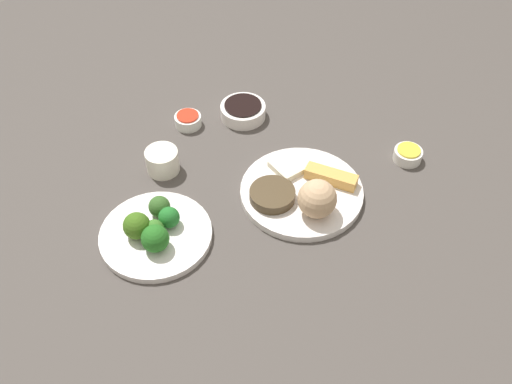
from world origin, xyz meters
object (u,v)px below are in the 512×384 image
object	(u,v)px
main_plate	(302,192)
sauce_ramekin_sweet_and_sour	(188,121)
broccoli_plate	(156,235)
soy_sauce_bowl	(243,111)
sauce_ramekin_hot_mustard	(408,155)
teacup	(162,161)

from	to	relation	value
main_plate	sauce_ramekin_sweet_and_sour	world-z (taller)	sauce_ramekin_sweet_and_sour
main_plate	broccoli_plate	distance (m)	0.31
soy_sauce_bowl	sauce_ramekin_sweet_and_sour	xyz separation A→B (m)	(-0.11, 0.07, -0.00)
sauce_ramekin_hot_mustard	teacup	bearing A→B (deg)	134.54
sauce_ramekin_sweet_and_sour	teacup	xyz separation A→B (m)	(-0.14, -0.06, 0.01)
sauce_ramekin_hot_mustard	main_plate	bearing A→B (deg)	155.24
broccoli_plate	soy_sauce_bowl	distance (m)	0.40
teacup	soy_sauce_bowl	bearing A→B (deg)	-2.39
main_plate	sauce_ramekin_hot_mustard	bearing A→B (deg)	-24.76
soy_sauce_bowl	main_plate	bearing A→B (deg)	-112.62
broccoli_plate	sauce_ramekin_hot_mustard	distance (m)	0.56
teacup	broccoli_plate	bearing A→B (deg)	-137.20
broccoli_plate	sauce_ramekin_sweet_and_sour	size ratio (longest dim) A/B	3.55
sauce_ramekin_sweet_and_sour	soy_sauce_bowl	bearing A→B (deg)	-35.41
soy_sauce_bowl	sauce_ramekin_hot_mustard	distance (m)	0.39
broccoli_plate	soy_sauce_bowl	world-z (taller)	soy_sauce_bowl
soy_sauce_bowl	sauce_ramekin_sweet_and_sour	size ratio (longest dim) A/B	1.72
broccoli_plate	sauce_ramekin_sweet_and_sour	world-z (taller)	sauce_ramekin_sweet_and_sour
main_plate	broccoli_plate	xyz separation A→B (m)	(-0.27, 0.14, -0.00)
broccoli_plate	teacup	size ratio (longest dim) A/B	3.11
main_plate	teacup	distance (m)	0.30
soy_sauce_bowl	sauce_ramekin_hot_mustard	xyz separation A→B (m)	(0.13, -0.36, -0.00)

